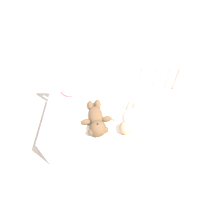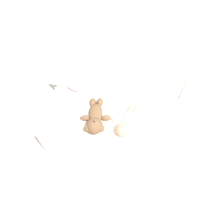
% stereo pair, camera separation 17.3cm
% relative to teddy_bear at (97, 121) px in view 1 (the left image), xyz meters
% --- Properties ---
extents(ground_plane, '(12.00, 12.00, 0.00)m').
position_rel_teddy_bear_xyz_m(ground_plane, '(0.12, 0.11, -0.55)').
color(ground_plane, silver).
extents(crib_mattress, '(1.22, 0.65, 0.49)m').
position_rel_teddy_bear_xyz_m(crib_mattress, '(0.12, 0.11, -0.30)').
color(crib_mattress, '#EDB7C6').
rests_on(crib_mattress, ground_plane).
extents(crib_rail, '(1.22, 0.04, 0.79)m').
position_rel_teddy_bear_xyz_m(crib_rail, '(0.12, 0.46, 0.02)').
color(crib_rail, beige).
rests_on(crib_rail, ground_plane).
extents(blanket, '(0.78, 0.51, 0.01)m').
position_rel_teddy_bear_xyz_m(blanket, '(0.12, 0.07, -0.05)').
color(blanket, white).
rests_on(blanket, crib_mattress).
extents(teddy_bear, '(0.28, 0.40, 0.14)m').
position_rel_teddy_bear_xyz_m(teddy_bear, '(0.00, 0.00, 0.00)').
color(teddy_bear, brown).
rests_on(teddy_bear, crib_mattress).
extents(baby, '(0.29, 0.37, 0.12)m').
position_rel_teddy_bear_xyz_m(baby, '(0.27, 0.02, -0.01)').
color(baby, white).
rests_on(baby, crib_mattress).
extents(small_pillow, '(0.20, 0.14, 0.06)m').
position_rel_teddy_bear_xyz_m(small_pillow, '(-0.27, 0.35, -0.03)').
color(small_pillow, silver).
rests_on(small_pillow, crib_mattress).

